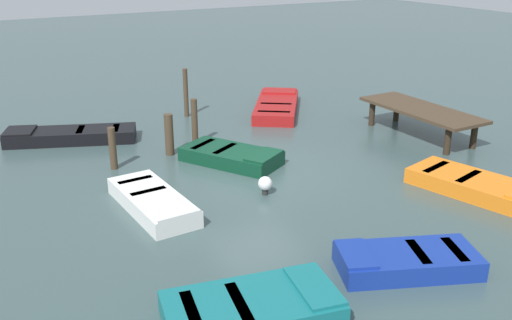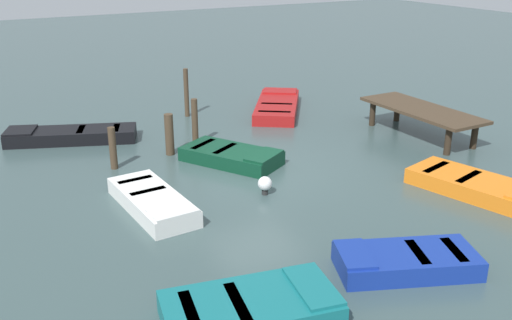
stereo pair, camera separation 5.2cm
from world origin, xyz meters
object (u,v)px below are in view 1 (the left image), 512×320
at_px(rowboat_white, 153,201).
at_px(rowboat_red, 277,106).
at_px(mooring_piling_far_right, 169,135).
at_px(rowboat_dark_green, 232,156).
at_px(rowboat_orange, 478,186).
at_px(mooring_piling_center, 186,93).
at_px(marker_buoy, 265,184).
at_px(rowboat_teal, 253,308).
at_px(rowboat_blue, 406,260).
at_px(mooring_piling_mid_left, 113,148).
at_px(dock_segment, 421,112).
at_px(mooring_piling_far_left, 195,122).
at_px(rowboat_black, 70,135).

bearing_deg(rowboat_white, rowboat_red, 126.75).
bearing_deg(mooring_piling_far_right, rowboat_dark_green, 40.33).
distance_m(rowboat_orange, mooring_piling_center, 10.78).
relative_size(rowboat_white, mooring_piling_center, 1.75).
bearing_deg(marker_buoy, rowboat_dark_green, 173.21).
xyz_separation_m(rowboat_dark_green, mooring_piling_far_right, (-1.53, -1.30, 0.41)).
xyz_separation_m(rowboat_teal, rowboat_blue, (0.09, 3.34, 0.00)).
bearing_deg(mooring_piling_mid_left, mooring_piling_far_right, 100.39).
relative_size(rowboat_orange, rowboat_dark_green, 1.15).
relative_size(rowboat_red, mooring_piling_far_right, 3.25).
distance_m(dock_segment, rowboat_white, 9.65).
bearing_deg(mooring_piling_far_left, mooring_piling_mid_left, -73.80).
bearing_deg(rowboat_red, mooring_piling_mid_left, 147.00).
distance_m(rowboat_white, rowboat_black, 6.15).
bearing_deg(rowboat_orange, rowboat_white, -127.00).
bearing_deg(mooring_piling_far_right, rowboat_black, -139.05).
distance_m(dock_segment, rowboat_dark_green, 6.59).
bearing_deg(rowboat_teal, rowboat_black, 104.05).
distance_m(rowboat_red, mooring_piling_center, 3.46).
bearing_deg(dock_segment, mooring_piling_far_right, -107.11).
distance_m(rowboat_red, rowboat_blue, 11.49).
bearing_deg(mooring_piling_mid_left, dock_segment, 78.12).
relative_size(rowboat_dark_green, rowboat_white, 1.01).
bearing_deg(marker_buoy, mooring_piling_far_right, -165.61).
bearing_deg(rowboat_teal, mooring_piling_mid_left, 101.34).
bearing_deg(rowboat_white, rowboat_dark_green, 118.34).
bearing_deg(rowboat_blue, rowboat_black, -48.18).
distance_m(rowboat_dark_green, mooring_piling_mid_left, 3.35).
relative_size(mooring_piling_far_right, mooring_piling_mid_left, 1.03).
height_order(rowboat_teal, marker_buoy, marker_buoy).
distance_m(rowboat_dark_green, rowboat_red, 5.64).
bearing_deg(rowboat_red, rowboat_white, 165.35).
relative_size(rowboat_dark_green, rowboat_black, 0.75).
relative_size(dock_segment, mooring_piling_mid_left, 3.54).
relative_size(rowboat_white, rowboat_black, 0.75).
xyz_separation_m(rowboat_dark_green, rowboat_black, (-4.23, -3.64, -0.00)).
relative_size(rowboat_orange, rowboat_red, 0.88).
bearing_deg(rowboat_dark_green, rowboat_red, 105.53).
bearing_deg(dock_segment, rowboat_black, -116.79).
xyz_separation_m(rowboat_orange, rowboat_black, (-9.25, -8.07, -0.00)).
height_order(mooring_piling_far_right, mooring_piling_far_left, mooring_piling_far_left).
xyz_separation_m(rowboat_orange, rowboat_red, (-9.04, -0.47, -0.00)).
relative_size(dock_segment, mooring_piling_center, 2.43).
bearing_deg(marker_buoy, rowboat_black, -153.23).
height_order(rowboat_red, mooring_piling_far_right, mooring_piling_far_right).
bearing_deg(rowboat_red, mooring_piling_far_right, 150.55).
relative_size(rowboat_teal, marker_buoy, 6.54).
bearing_deg(mooring_piling_far_left, rowboat_teal, -17.64).
relative_size(rowboat_dark_green, rowboat_red, 0.77).
bearing_deg(mooring_piling_mid_left, rowboat_blue, 22.72).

